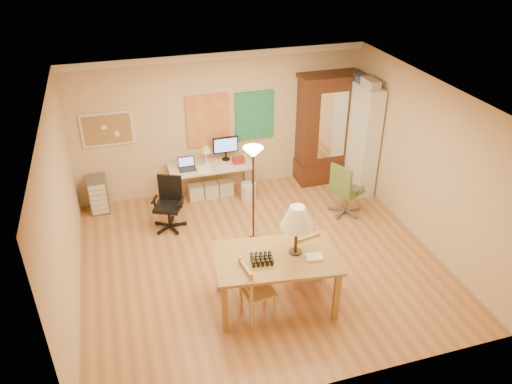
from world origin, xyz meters
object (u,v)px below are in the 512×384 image
object	(u,v)px
computer_desk	(212,177)
office_chair_black	(170,215)
armoire	(326,136)
bookshelf	(362,139)
office_chair_green	(345,200)
dining_table	(284,246)

from	to	relation	value
computer_desk	office_chair_black	bearing A→B (deg)	-139.24
computer_desk	armoire	bearing A→B (deg)	2.03
computer_desk	armoire	world-z (taller)	armoire
office_chair_black	armoire	size ratio (longest dim) A/B	0.43
bookshelf	office_chair_green	bearing A→B (deg)	-129.40
office_chair_black	office_chair_green	xyz separation A→B (m)	(3.11, -0.47, 0.02)
office_chair_black	armoire	xyz separation A→B (m)	(3.28, 0.89, 0.71)
dining_table	office_chair_black	distance (m)	2.76
office_chair_green	armoire	world-z (taller)	armoire
dining_table	armoire	distance (m)	3.83
dining_table	office_chair_black	xyz separation A→B (m)	(-1.25, 2.36, -0.73)
office_chair_black	office_chair_green	world-z (taller)	office_chair_green
armoire	bookshelf	world-z (taller)	armoire
dining_table	office_chair_green	size ratio (longest dim) A/B	1.74
dining_table	bookshelf	bearing A→B (deg)	46.94
computer_desk	office_chair_green	xyz separation A→B (m)	(2.17, -1.27, -0.16)
dining_table	office_chair_green	bearing A→B (deg)	45.49
dining_table	computer_desk	xyz separation A→B (m)	(-0.31, 3.16, -0.56)
computer_desk	bookshelf	bearing A→B (deg)	-9.20
armoire	office_chair_green	bearing A→B (deg)	-97.53
computer_desk	office_chair_green	distance (m)	2.52
bookshelf	dining_table	bearing A→B (deg)	-133.06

